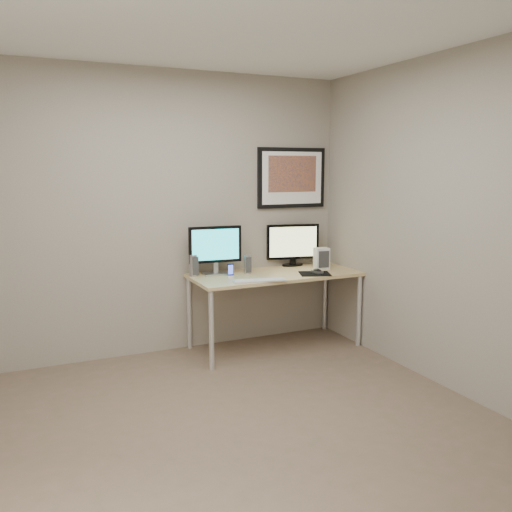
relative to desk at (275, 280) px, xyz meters
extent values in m
plane|color=brown|center=(-1.00, -1.35, -0.66)|extent=(3.60, 3.60, 0.00)
plane|color=white|center=(-1.00, -1.35, 1.94)|extent=(3.60, 3.60, 0.00)
plane|color=gray|center=(-1.00, 0.35, 0.64)|extent=(3.60, 0.00, 3.60)
plane|color=gray|center=(0.80, -1.35, 0.64)|extent=(0.00, 3.40, 3.40)
cube|color=#997B4A|center=(0.00, 0.00, 0.05)|extent=(1.60, 0.70, 0.03)
cylinder|color=silver|center=(-0.76, -0.31, -0.31)|extent=(0.04, 0.04, 0.70)
cylinder|color=silver|center=(-0.76, 0.31, -0.31)|extent=(0.04, 0.04, 0.70)
cylinder|color=silver|center=(0.76, -0.31, -0.31)|extent=(0.04, 0.04, 0.70)
cylinder|color=silver|center=(0.76, 0.31, -0.31)|extent=(0.04, 0.04, 0.70)
cube|color=black|center=(0.35, 0.33, 0.96)|extent=(0.75, 0.03, 0.60)
cube|color=white|center=(0.35, 0.32, 0.96)|extent=(0.67, 0.00, 0.52)
cube|color=orange|center=(0.35, 0.31, 1.00)|extent=(0.54, 0.00, 0.36)
cube|color=#A9AAAE|center=(-0.54, 0.17, 0.07)|extent=(0.25, 0.18, 0.02)
cube|color=#A9AAAE|center=(-0.54, 0.17, 0.13)|extent=(0.05, 0.04, 0.10)
cube|color=black|center=(-0.54, 0.17, 0.35)|extent=(0.50, 0.08, 0.34)
cube|color=#1DB1B3|center=(-0.54, 0.15, 0.35)|extent=(0.45, 0.04, 0.29)
cube|color=black|center=(0.34, 0.28, 0.08)|extent=(0.25, 0.17, 0.02)
cube|color=black|center=(0.34, 0.28, 0.11)|extent=(0.06, 0.05, 0.05)
cube|color=black|center=(0.34, 0.28, 0.31)|extent=(0.54, 0.14, 0.36)
cube|color=beige|center=(0.34, 0.26, 0.31)|extent=(0.48, 0.10, 0.30)
cylinder|color=#A9AAAE|center=(-0.75, 0.19, 0.17)|extent=(0.10, 0.10, 0.20)
cylinder|color=#A9AAAE|center=(-0.24, 0.09, 0.15)|extent=(0.08, 0.08, 0.18)
cube|color=black|center=(-0.45, 0.01, 0.13)|extent=(0.07, 0.07, 0.13)
cube|color=silver|center=(-0.29, -0.28, 0.07)|extent=(0.49, 0.22, 0.02)
cube|color=black|center=(0.33, -0.19, 0.07)|extent=(0.36, 0.34, 0.00)
ellipsoid|color=black|center=(0.37, -0.17, 0.09)|extent=(0.07, 0.12, 0.04)
cube|color=silver|center=(0.51, 0.00, 0.17)|extent=(0.15, 0.11, 0.21)
camera|label=1|loc=(-2.27, -4.52, 1.06)|focal=38.00mm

